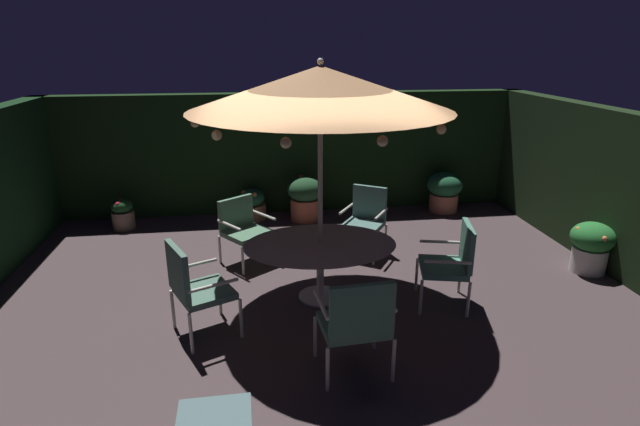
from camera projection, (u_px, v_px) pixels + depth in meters
The scene contains 15 objects.
ground_plane at pixel (316, 302), 6.14m from camera, with size 8.60×7.49×0.02m, color #433537.
hedge_backdrop_rear at pixel (290, 153), 9.15m from camera, with size 8.60×0.30×2.14m, color black.
patio_dining_table at pixel (320, 251), 6.02m from camera, with size 1.82×1.39×0.72m.
patio_umbrella at pixel (320, 89), 5.40m from camera, with size 2.90×2.90×2.83m.
patio_chair_north at pixel (194, 284), 5.22m from camera, with size 0.77×0.79×1.06m.
patio_chair_northeast at pixel (357, 320), 4.59m from camera, with size 0.70×0.62×1.02m.
patio_chair_east at pixel (453, 259), 5.89m from camera, with size 0.69×0.74×1.01m.
patio_chair_southeast at pixel (366, 216), 7.36m from camera, with size 0.77×0.77×0.99m.
patio_chair_south at pixel (243, 226), 7.09m from camera, with size 0.83×0.82×0.91m.
ottoman_footrest at pixel (215, 421), 3.73m from camera, with size 0.56×0.44×0.39m.
potted_plant_right_near at pixel (123, 214), 8.42m from camera, with size 0.36×0.36×0.52m.
potted_plant_front_corner at pixel (305, 197), 8.80m from camera, with size 0.62×0.62×0.77m.
potted_plant_back_right at pixel (444, 190), 9.24m from camera, with size 0.65×0.65×0.73m.
potted_plant_back_center at pixel (252, 205), 8.88m from camera, with size 0.48×0.48×0.54m.
potted_plant_left_near at pixel (591, 245), 6.81m from camera, with size 0.57×0.57×0.70m.
Camera 1 is at (-0.70, -5.41, 3.01)m, focal length 28.32 mm.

